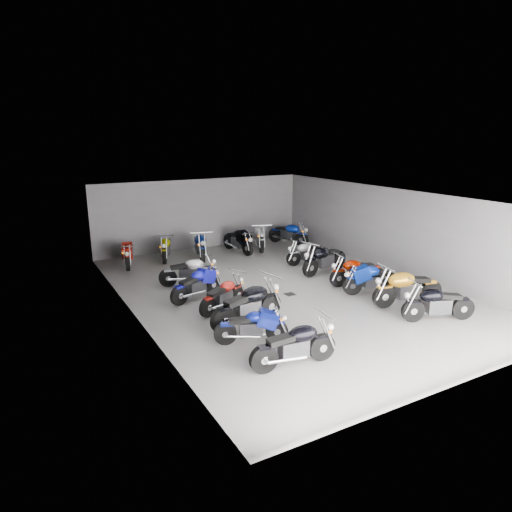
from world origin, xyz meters
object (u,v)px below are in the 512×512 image
object	(u,v)px
motorcycle_right_f	(308,253)
motorcycle_back_f	(289,233)
motorcycle_right_d	(357,271)
motorcycle_left_d	(224,295)
motorcycle_back_d	(238,241)
motorcycle_right_b	(407,288)
motorcycle_back_e	(259,237)
motorcycle_left_e	(197,284)
motorcycle_back_b	(166,247)
motorcycle_left_b	(252,326)
motorcycle_left_a	(295,345)
motorcycle_left_c	(248,305)
motorcycle_left_f	(189,271)
motorcycle_back_c	(200,245)
motorcycle_right_e	(324,259)
drain_grate	(290,294)
motorcycle_right_a	(438,303)
motorcycle_right_c	(373,279)
motorcycle_back_a	(128,253)

from	to	relation	value
motorcycle_right_f	motorcycle_back_f	xyz separation A→B (m)	(1.22, 3.32, 0.06)
motorcycle_right_d	motorcycle_right_f	distance (m)	3.05
motorcycle_left_d	motorcycle_back_d	size ratio (longest dim) A/B	0.82
motorcycle_back_f	motorcycle_right_f	bearing A→B (deg)	46.48
motorcycle_right_b	motorcycle_back_e	world-z (taller)	motorcycle_right_b
motorcycle_left_e	motorcycle_right_b	bearing A→B (deg)	35.87
motorcycle_back_b	motorcycle_left_b	bearing A→B (deg)	109.49
motorcycle_left_a	motorcycle_left_c	size ratio (longest dim) A/B	0.91
motorcycle_left_f	motorcycle_right_f	xyz separation A→B (m)	(5.22, 0.16, -0.02)
motorcycle_left_d	motorcycle_back_c	world-z (taller)	motorcycle_back_c
motorcycle_right_b	motorcycle_back_b	bearing A→B (deg)	41.05
motorcycle_left_a	motorcycle_back_f	world-z (taller)	motorcycle_back_f
motorcycle_left_d	motorcycle_right_e	bearing A→B (deg)	83.43
motorcycle_left_c	motorcycle_back_b	xyz separation A→B (m)	(0.21, 7.80, -0.05)
motorcycle_left_e	motorcycle_right_d	distance (m)	5.63
drain_grate	motorcycle_right_d	size ratio (longest dim) A/B	0.15
motorcycle_right_a	motorcycle_back_f	size ratio (longest dim) A/B	0.97
motorcycle_right_a	motorcycle_right_c	world-z (taller)	motorcycle_right_a
motorcycle_left_a	motorcycle_right_b	world-z (taller)	motorcycle_right_b
motorcycle_left_f	motorcycle_right_f	bearing A→B (deg)	104.00
motorcycle_left_b	motorcycle_left_d	size ratio (longest dim) A/B	0.98
motorcycle_left_b	motorcycle_right_e	xyz separation A→B (m)	(5.34, 4.04, 0.10)
motorcycle_back_b	motorcycle_back_c	xyz separation A→B (m)	(1.34, -0.48, 0.05)
drain_grate	motorcycle_back_d	xyz separation A→B (m)	(1.04, 5.86, 0.53)
motorcycle_left_e	motorcycle_right_a	bearing A→B (deg)	26.62
motorcycle_back_c	motorcycle_back_e	xyz separation A→B (m)	(3.05, 0.19, -0.01)
motorcycle_left_a	motorcycle_back_a	distance (m)	10.27
motorcycle_left_c	motorcycle_back_d	size ratio (longest dim) A/B	1.05
drain_grate	motorcycle_right_f	bearing A→B (deg)	45.99
motorcycle_left_c	motorcycle_right_b	bearing A→B (deg)	68.03
motorcycle_left_a	motorcycle_right_d	distance (m)	6.43
motorcycle_right_a	motorcycle_back_c	bearing A→B (deg)	40.71
drain_grate	motorcycle_back_b	size ratio (longest dim) A/B	0.16
motorcycle_left_e	motorcycle_back_b	world-z (taller)	motorcycle_back_b
drain_grate	motorcycle_back_e	world-z (taller)	motorcycle_back_e
motorcycle_right_a	motorcycle_right_b	distance (m)	1.31
motorcycle_right_f	motorcycle_back_c	world-z (taller)	motorcycle_back_c
drain_grate	motorcycle_right_e	bearing A→B (deg)	29.81
motorcycle_right_a	motorcycle_right_b	xyz separation A→B (m)	(0.17, 1.30, 0.05)
motorcycle_back_d	motorcycle_back_f	bearing A→B (deg)	177.93
motorcycle_back_f	motorcycle_back_a	bearing A→B (deg)	-23.20
motorcycle_right_c	motorcycle_right_f	size ratio (longest dim) A/B	1.00
motorcycle_right_a	motorcycle_back_b	size ratio (longest dim) A/B	1.01
drain_grate	motorcycle_back_c	xyz separation A→B (m)	(-0.84, 5.80, 0.56)
motorcycle_right_b	motorcycle_right_a	bearing A→B (deg)	-174.96
motorcycle_right_c	motorcycle_right_e	xyz separation A→B (m)	(0.05, 2.71, 0.05)
motorcycle_right_b	motorcycle_back_a	xyz separation A→B (m)	(-6.47, 8.64, -0.04)
motorcycle_left_a	motorcycle_left_b	xyz separation A→B (m)	(-0.28, 1.52, -0.06)
motorcycle_left_f	motorcycle_right_d	size ratio (longest dim) A/B	0.99
motorcycle_right_c	motorcycle_back_e	size ratio (longest dim) A/B	0.92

